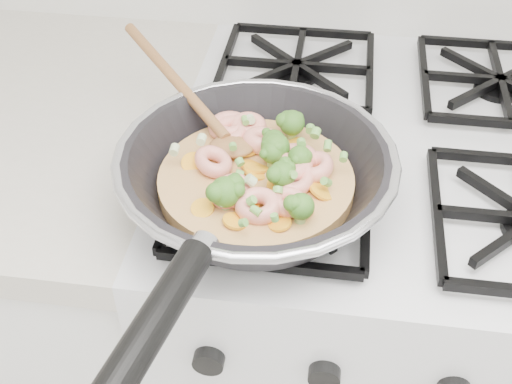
# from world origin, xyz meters

# --- Properties ---
(stove) EXTENTS (0.60, 0.60, 0.92)m
(stove) POSITION_xyz_m (0.00, 1.70, 0.46)
(stove) COLOR silver
(stove) RESTS_ON ground
(skillet) EXTENTS (0.37, 0.55, 0.09)m
(skillet) POSITION_xyz_m (-0.17, 1.54, 0.96)
(skillet) COLOR black
(skillet) RESTS_ON stove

